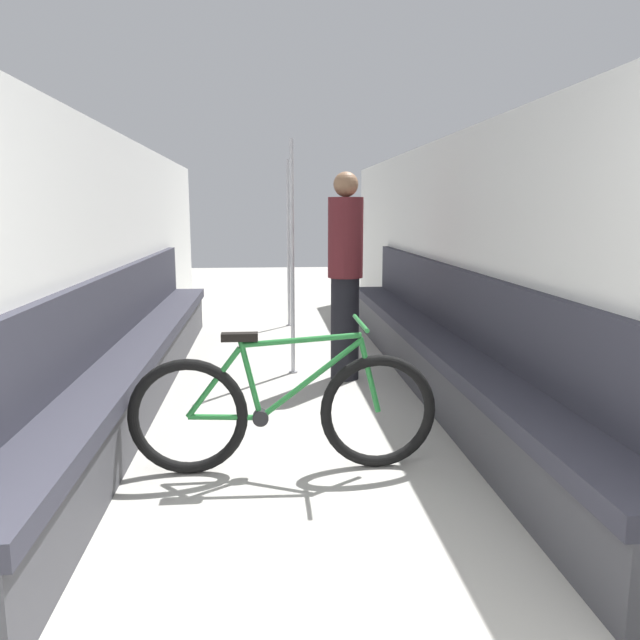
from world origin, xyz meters
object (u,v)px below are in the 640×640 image
object	(u,v)px
bench_seat_row_left	(137,357)
bicycle	(284,411)
grab_pole_far	(292,262)
passenger_standing	(345,274)
grab_pole_near	(288,247)
bench_seat_row_right	(439,351)

from	to	relation	value
bench_seat_row_left	bicycle	bearing A→B (deg)	-53.11
grab_pole_far	bicycle	bearing A→B (deg)	-93.94
passenger_standing	bicycle	bearing A→B (deg)	-18.57
grab_pole_far	passenger_standing	size ratio (longest dim) A/B	1.16
bicycle	grab_pole_near	size ratio (longest dim) A/B	0.84
bench_seat_row_left	bicycle	xyz separation A→B (m)	(1.10, -1.47, 0.02)
passenger_standing	bench_seat_row_left	bearing A→B (deg)	-76.48
passenger_standing	grab_pole_near	bearing A→B (deg)	-172.90
bench_seat_row_left	passenger_standing	world-z (taller)	passenger_standing
bench_seat_row_right	bicycle	xyz separation A→B (m)	(-1.30, -1.47, 0.02)
bench_seat_row_right	passenger_standing	bearing A→B (deg)	147.54
bench_seat_row_right	grab_pole_far	bearing A→B (deg)	149.19
grab_pole_near	bench_seat_row_right	bearing A→B (deg)	-70.08
bench_seat_row_right	passenger_standing	world-z (taller)	passenger_standing
bench_seat_row_right	grab_pole_near	distance (m)	3.29
bench_seat_row_left	bench_seat_row_right	world-z (taller)	same
bench_seat_row_right	bicycle	world-z (taller)	bench_seat_row_right
bench_seat_row_left	bench_seat_row_right	size ratio (longest dim) A/B	1.00
bench_seat_row_left	bench_seat_row_right	bearing A→B (deg)	0.00
bench_seat_row_left	grab_pole_far	world-z (taller)	grab_pole_far
grab_pole_near	grab_pole_far	bearing A→B (deg)	-91.36
bench_seat_row_left	grab_pole_far	bearing A→B (deg)	28.85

